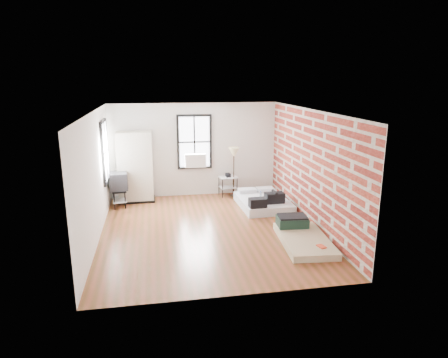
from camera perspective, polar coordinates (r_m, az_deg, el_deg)
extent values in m
plane|color=brown|center=(9.59, -2.20, -7.27)|extent=(6.00, 6.00, 0.00)
cube|color=silver|center=(12.08, -4.25, 4.16)|extent=(5.00, 0.01, 2.80)
cube|color=silver|center=(6.32, 1.47, -5.38)|extent=(5.00, 0.01, 2.80)
cube|color=silver|center=(9.18, -17.94, 0.20)|extent=(0.01, 6.00, 2.80)
cube|color=maroon|center=(9.81, 12.34, 1.47)|extent=(0.02, 6.00, 2.80)
cube|color=white|center=(8.94, -2.38, 9.64)|extent=(5.00, 6.00, 0.01)
cube|color=white|center=(11.99, -4.25, 5.30)|extent=(0.90, 0.02, 1.50)
cube|color=black|center=(11.97, -6.57, 5.23)|extent=(0.07, 0.08, 1.64)
cube|color=black|center=(12.07, -1.96, 5.39)|extent=(0.07, 0.08, 1.64)
cube|color=black|center=(11.91, -4.33, 9.04)|extent=(0.90, 0.08, 0.07)
cube|color=black|center=(12.16, -4.19, 1.65)|extent=(0.90, 0.08, 0.07)
cube|color=black|center=(11.98, -4.24, 5.29)|extent=(0.04, 0.02, 1.50)
cube|color=black|center=(11.98, -4.24, 5.29)|extent=(0.90, 0.02, 0.04)
cube|color=white|center=(11.97, -4.14, 2.70)|extent=(0.62, 0.30, 0.40)
cube|color=white|center=(10.87, -16.58, 3.79)|extent=(0.02, 0.90, 1.50)
cube|color=black|center=(10.40, -16.96, 3.30)|extent=(0.08, 0.07, 1.64)
cube|color=black|center=(11.34, -16.42, 4.22)|extent=(0.08, 0.07, 1.64)
cube|color=black|center=(10.76, -16.98, 7.89)|extent=(0.08, 0.90, 0.07)
cube|color=black|center=(11.03, -16.39, -0.23)|extent=(0.08, 0.90, 0.07)
cube|color=black|center=(10.87, -16.53, 3.79)|extent=(0.02, 0.04, 1.50)
cube|color=black|center=(10.87, -16.53, 3.79)|extent=(0.02, 0.90, 0.04)
cube|color=white|center=(11.27, 5.59, -3.36)|extent=(1.35, 1.80, 0.23)
cube|color=white|center=(11.78, 3.31, -1.66)|extent=(0.52, 0.34, 0.11)
cube|color=white|center=(11.93, 5.88, -1.50)|extent=(0.52, 0.34, 0.11)
cube|color=black|center=(10.87, 7.22, -2.67)|extent=(0.52, 0.31, 0.28)
cylinder|color=black|center=(10.82, 7.24, -1.86)|extent=(0.09, 0.33, 0.07)
cube|color=black|center=(10.46, 4.83, -3.40)|extent=(0.45, 0.29, 0.24)
cylinder|color=#AAC3DB|center=(11.13, 5.24, -2.40)|extent=(0.06, 0.06, 0.20)
cylinder|color=blue|center=(11.10, 5.25, -1.83)|extent=(0.03, 0.03, 0.03)
cube|color=#C2B38C|center=(8.99, 11.40, -8.58)|extent=(1.13, 1.94, 0.15)
cube|color=#163228|center=(9.51, 9.71, -6.02)|extent=(0.73, 0.55, 0.22)
cube|color=black|center=(9.47, 9.75, -5.29)|extent=(0.68, 0.50, 0.04)
cube|color=red|center=(8.54, 13.75, -9.34)|extent=(0.17, 0.22, 0.02)
cube|color=black|center=(12.02, -12.31, -2.92)|extent=(1.03, 0.60, 0.06)
cube|color=beige|center=(11.76, -12.57, 1.82)|extent=(0.99, 0.55, 1.98)
cylinder|color=black|center=(11.96, -0.21, -1.36)|extent=(0.02, 0.02, 0.58)
cylinder|color=black|center=(12.11, 1.89, -1.17)|extent=(0.02, 0.02, 0.58)
cylinder|color=black|center=(12.29, -0.73, -0.93)|extent=(0.02, 0.02, 0.58)
cylinder|color=black|center=(12.43, 1.32, -0.75)|extent=(0.02, 0.02, 0.58)
cube|color=silver|center=(12.12, 0.57, 0.28)|extent=(0.58, 0.49, 0.02)
cube|color=silver|center=(12.20, 0.57, -1.17)|extent=(0.56, 0.47, 0.02)
cube|color=black|center=(12.10, 0.57, 0.57)|extent=(0.15, 0.21, 0.11)
cylinder|color=black|center=(12.24, 1.38, -2.34)|extent=(0.21, 0.21, 0.03)
cylinder|color=black|center=(12.06, 1.40, 0.63)|extent=(0.03, 0.03, 1.29)
cone|color=tan|center=(11.92, 1.42, 3.85)|extent=(0.32, 0.32, 0.29)
cylinder|color=black|center=(11.32, -15.38, -3.09)|extent=(0.03, 0.03, 0.48)
cylinder|color=black|center=(11.33, -13.94, -2.98)|extent=(0.03, 0.03, 0.48)
cylinder|color=black|center=(11.87, -15.48, -2.28)|extent=(0.03, 0.03, 0.48)
cylinder|color=black|center=(11.88, -14.10, -2.18)|extent=(0.03, 0.03, 0.48)
cube|color=black|center=(11.53, -14.80, -1.49)|extent=(0.46, 0.73, 0.03)
cube|color=silver|center=(11.61, -14.71, -2.85)|extent=(0.44, 0.71, 0.02)
cube|color=black|center=(11.47, -14.88, -0.27)|extent=(0.54, 0.61, 0.48)
cube|color=black|center=(11.47, -13.69, -0.18)|extent=(0.07, 0.46, 0.38)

